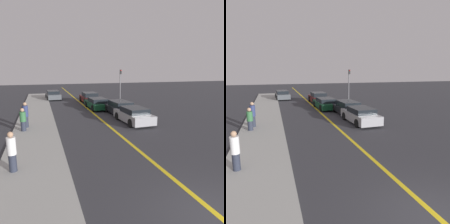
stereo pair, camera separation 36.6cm
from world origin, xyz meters
TOP-DOWN VIEW (x-y plane):
  - road_center_line at (0.00, 18.00)m, footprint 0.20×60.00m
  - sidewalk_left at (-5.27, 17.57)m, footprint 2.93×35.15m
  - car_near_right_lane at (2.20, 11.61)m, footprint 2.04×4.36m
  - car_ahead_center at (2.25, 14.98)m, footprint 2.03×4.87m
  - car_far_distant at (1.02, 18.64)m, footprint 2.11×4.52m
  - car_parked_left_lot at (1.13, 23.11)m, footprint 2.00×4.44m
  - car_oncoming_far at (-3.12, 27.94)m, footprint 2.05×4.59m
  - pedestrian_near_curb at (-6.03, 5.09)m, footprint 0.36×0.36m
  - pedestrian_mid_group at (-6.02, 11.37)m, footprint 0.40×0.40m
  - pedestrian_far_standing at (-5.89, 12.32)m, footprint 0.38×0.38m
  - traffic_light at (4.68, 21.40)m, footprint 0.18×0.40m

SIDE VIEW (x-z plane):
  - road_center_line at x=0.00m, z-range 0.00..0.01m
  - sidewalk_left at x=-5.27m, z-range 0.00..0.11m
  - car_far_distant at x=1.02m, z-range 0.00..1.16m
  - car_oncoming_far at x=-3.12m, z-range -0.01..1.22m
  - car_near_right_lane at x=2.20m, z-range -0.01..1.25m
  - car_ahead_center at x=2.25m, z-range -0.02..1.29m
  - car_parked_left_lot at x=1.13m, z-range -0.02..1.31m
  - pedestrian_mid_group at x=-6.02m, z-range 0.09..1.67m
  - pedestrian_near_curb at x=-6.03m, z-range 0.11..1.79m
  - pedestrian_far_standing at x=-5.89m, z-range 0.11..1.93m
  - traffic_light at x=4.68m, z-range 0.47..4.65m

